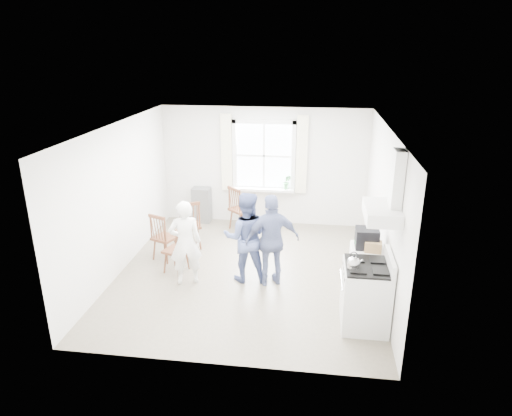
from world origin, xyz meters
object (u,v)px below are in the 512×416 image
Objects in this scene: stereo_stack at (367,238)px; person_right at (272,240)px; windsor_chair_c at (180,244)px; low_cabinet at (366,274)px; person_left at (185,243)px; gas_stove at (366,295)px; windsor_chair_a at (189,220)px; windsor_chair_b at (161,232)px; person_mid at (246,237)px.

person_right is (-1.48, 0.32, -0.26)m from stereo_stack.
person_right is (1.64, -0.18, 0.24)m from windsor_chair_c.
person_left reaches higher than low_cabinet.
person_left reaches higher than gas_stove.
low_cabinet is 0.89× the size of windsor_chair_a.
low_cabinet is 1.59m from person_right.
person_right reaches higher than gas_stove.
low_cabinet is 2.61× the size of stereo_stack.
low_cabinet is at bearing -14.17° from windsor_chair_b.
person_left is (-2.91, 0.15, -0.32)m from stereo_stack.
windsor_chair_b is 1.03m from person_left.
windsor_chair_b is (-3.61, 0.90, -0.48)m from stereo_stack.
person_mid is at bearing 168.24° from stereo_stack.
windsor_chair_a is 1.09× the size of windsor_chair_b.
stereo_stack reaches higher than windsor_chair_c.
low_cabinet is 0.61× the size of person_left.
person_left is 1.44m from person_right.
windsor_chair_c is at bearing 158.55° from gas_stove.
windsor_chair_c is at bearing -40.08° from windsor_chair_b.
windsor_chair_c is 1.22m from person_mid.
stereo_stack is 0.22× the size of person_mid.
windsor_chair_b reaches higher than low_cabinet.
windsor_chair_a is (-3.21, 1.46, -0.43)m from stereo_stack.
windsor_chair_a is 0.69× the size of person_left.
stereo_stack is 1.54m from person_right.
windsor_chair_b is 0.59× the size of person_mid.
stereo_stack is 0.23× the size of person_left.
windsor_chair_c is 0.61× the size of person_left.
gas_stove is 3.24× the size of stereo_stack.
person_right is at bearing 167.24° from person_left.
windsor_chair_c is at bearing -78.02° from person_left.
person_mid reaches higher than gas_stove.
person_mid is (1.28, -1.05, 0.17)m from windsor_chair_a.
low_cabinet is at bearing 146.72° from person_right.
gas_stove is 1.20× the size of windsor_chair_b.
person_left is (0.29, -1.31, 0.12)m from windsor_chair_a.
windsor_chair_c is 0.57× the size of person_mid.
windsor_chair_c is 0.57× the size of person_right.
gas_stove reaches higher than windsor_chair_b.
gas_stove is at bearing -21.45° from windsor_chair_c.
windsor_chair_a is 1.13× the size of windsor_chair_c.
person_mid is at bearing 167.95° from low_cabinet.
windsor_chair_c is (0.48, -0.41, -0.02)m from windsor_chair_b.
windsor_chair_a is at bearing 54.35° from windsor_chair_b.
person_mid is at bearing -4.45° from windsor_chair_c.
person_mid reaches higher than windsor_chair_c.
windsor_chair_a is (-3.17, 2.17, 0.13)m from gas_stove.
windsor_chair_a is 0.64× the size of person_mid.
stereo_stack is at bearing 87.02° from gas_stove.
gas_stove is 1.80m from person_right.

